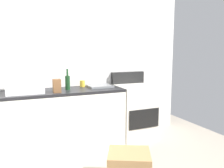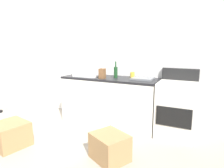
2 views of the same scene
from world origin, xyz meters
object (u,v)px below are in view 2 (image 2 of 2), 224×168
Objects in this scene: refrigerator at (28,76)px; cardboard_box_large at (10,134)px; stove_oven at (176,108)px; wine_bottle at (116,72)px; cardboard_box_medium at (110,147)px; coffee_mug at (132,75)px; knife_block at (102,74)px; microwave at (87,69)px.

refrigerator is 1.85m from cardboard_box_large.
stove_oven is at bearing 33.01° from cardboard_box_large.
cardboard_box_medium is at bearing -69.43° from wine_bottle.
coffee_mug is at bearing 5.54° from refrigerator.
wine_bottle reaches higher than cardboard_box_medium.
knife_block is (1.99, -0.11, 0.18)m from refrigerator.
coffee_mug is 0.56× the size of knife_block.
coffee_mug is (-0.83, 0.18, 0.48)m from stove_oven.
microwave is 4.60× the size of coffee_mug.
coffee_mug reaches higher than cardboard_box_large.
coffee_mug is 2.22m from cardboard_box_large.
stove_oven is 1.23m from wine_bottle.
coffee_mug is 0.21× the size of cardboard_box_large.
cardboard_box_medium is at bearing 11.69° from cardboard_box_large.
refrigerator is 2.18m from wine_bottle.
coffee_mug reaches higher than cardboard_box_medium.
microwave is (-1.67, -0.05, 0.57)m from stove_oven.
stove_oven is 6.11× the size of knife_block.
stove_oven is 11.00× the size of coffee_mug.
coffee_mug is at bearing 96.83° from cardboard_box_medium.
wine_bottle is at bearing 52.97° from cardboard_box_large.
cardboard_box_medium is at bearing -46.76° from microwave.
cardboard_box_medium is (0.42, -1.12, -0.84)m from wine_bottle.
wine_bottle is at bearing 110.57° from cardboard_box_medium.
cardboard_box_large is (-1.34, -1.60, -0.77)m from coffee_mug.
refrigerator is at bearing 176.73° from knife_block.
refrigerator is at bearing -179.81° from microwave.
stove_oven is at bearing 7.51° from knife_block.
wine_bottle is 0.26m from knife_block.
knife_block is 0.39× the size of cardboard_box_medium.
refrigerator is at bearing -178.18° from wine_bottle.
stove_oven reaches higher than coffee_mug.
refrigerator reaches higher than microwave.
cardboard_box_large is (-2.18, -1.41, -0.29)m from stove_oven.
cardboard_box_medium is (0.60, -0.94, -0.82)m from knife_block.
microwave is at bearing -164.59° from coffee_mug.
knife_block is at bearing -134.85° from wine_bottle.
refrigerator is 2.45m from coffee_mug.
microwave is 1.68m from cardboard_box_medium.
coffee_mug is (2.44, 0.24, 0.14)m from refrigerator.
stove_oven is 1.77m from microwave.
wine_bottle is 1.46m from cardboard_box_medium.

